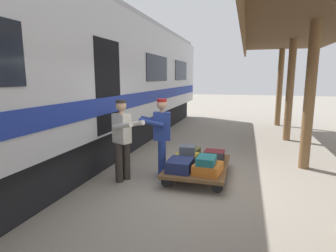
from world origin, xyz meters
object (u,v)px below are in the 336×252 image
object	(u,v)px
suitcase_olive_duffel	(190,152)
suitcase_teal_softside	(206,160)
suitcase_orange_carryall	(208,168)
train_car	(50,81)
suitcase_black_hardshell	(211,161)
porter_by_door	(123,138)
suitcase_slate_roller	(187,150)
porter_in_overalls	(161,135)
suitcase_yellow_case	(186,159)
suitcase_maroon_trunk	(214,155)
luggage_cart	(198,166)
suitcase_navy_fabric	(180,165)

from	to	relation	value
suitcase_olive_duffel	suitcase_teal_softside	bearing A→B (deg)	116.41
suitcase_orange_carryall	suitcase_teal_softside	world-z (taller)	suitcase_teal_softside
train_car	suitcase_black_hardshell	bearing A→B (deg)	-175.87
suitcase_orange_carryall	porter_by_door	size ratio (longest dim) A/B	0.34
suitcase_olive_duffel	suitcase_slate_roller	bearing A→B (deg)	94.34
suitcase_orange_carryall	train_car	bearing A→B (deg)	-3.81
suitcase_olive_duffel	porter_in_overalls	distance (m)	1.02
porter_by_door	suitcase_yellow_case	bearing A→B (deg)	-150.10
suitcase_yellow_case	suitcase_maroon_trunk	distance (m)	0.77
train_car	luggage_cart	world-z (taller)	train_car
train_car	suitcase_teal_softside	distance (m)	4.01
train_car	luggage_cart	distance (m)	3.91
porter_by_door	suitcase_orange_carryall	bearing A→B (deg)	-174.74
suitcase_yellow_case	porter_in_overalls	bearing A→B (deg)	20.25
suitcase_olive_duffel	porter_in_overalls	size ratio (longest dim) A/B	0.28
suitcase_slate_roller	suitcase_teal_softside	bearing A→B (deg)	131.37
suitcase_olive_duffel	suitcase_maroon_trunk	size ratio (longest dim) A/B	1.05
porter_in_overalls	suitcase_yellow_case	bearing A→B (deg)	-159.75
suitcase_olive_duffel	porter_in_overalls	world-z (taller)	porter_in_overalls
luggage_cart	suitcase_yellow_case	xyz separation A→B (m)	(0.28, 0.00, 0.14)
suitcase_maroon_trunk	suitcase_teal_softside	world-z (taller)	suitcase_teal_softside
suitcase_black_hardshell	suitcase_olive_duffel	bearing A→B (deg)	-42.64
suitcase_slate_roller	porter_in_overalls	world-z (taller)	porter_in_overalls
suitcase_yellow_case	suitcase_orange_carryall	bearing A→B (deg)	137.36
suitcase_navy_fabric	suitcase_orange_carryall	world-z (taller)	suitcase_navy_fabric
suitcase_navy_fabric	suitcase_maroon_trunk	xyz separation A→B (m)	(-0.56, -1.04, -0.03)
suitcase_teal_softside	porter_in_overalls	bearing A→B (deg)	-19.45
suitcase_maroon_trunk	suitcase_slate_roller	xyz separation A→B (m)	(0.52, 0.51, 0.21)
luggage_cart	suitcase_olive_duffel	distance (m)	0.61
train_car	suitcase_olive_duffel	size ratio (longest dim) A/B	41.17
train_car	suitcase_black_hardshell	distance (m)	4.11
suitcase_maroon_trunk	train_car	bearing A→B (deg)	11.92
luggage_cart	porter_in_overalls	bearing A→B (deg)	13.34
train_car	suitcase_olive_duffel	distance (m)	3.67
porter_in_overalls	suitcase_slate_roller	bearing A→B (deg)	-160.48
porter_by_door	luggage_cart	bearing A→B (deg)	-155.10
luggage_cart	suitcase_maroon_trunk	world-z (taller)	suitcase_maroon_trunk
suitcase_teal_softside	porter_in_overalls	xyz separation A→B (m)	(1.04, -0.37, 0.37)
suitcase_navy_fabric	suitcase_teal_softside	world-z (taller)	suitcase_teal_softside
suitcase_navy_fabric	suitcase_teal_softside	distance (m)	0.56
train_car	suitcase_yellow_case	world-z (taller)	train_car
suitcase_olive_duffel	suitcase_teal_softside	size ratio (longest dim) A/B	1.00
suitcase_yellow_case	suitcase_teal_softside	bearing A→B (deg)	133.86
suitcase_black_hardshell	suitcase_teal_softside	bearing A→B (deg)	86.86
train_car	porter_by_door	bearing A→B (deg)	168.37
train_car	suitcase_olive_duffel	bearing A→B (deg)	-166.04
suitcase_yellow_case	suitcase_slate_roller	size ratio (longest dim) A/B	1.65
porter_in_overalls	porter_by_door	distance (m)	0.84
suitcase_slate_roller	porter_in_overalls	xyz separation A→B (m)	(0.55, 0.19, 0.35)
luggage_cart	suitcase_teal_softside	size ratio (longest dim) A/B	3.99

